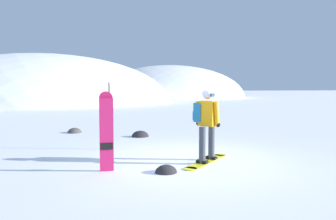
{
  "coord_description": "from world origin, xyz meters",
  "views": [
    {
      "loc": [
        -2.08,
        -6.85,
        1.73
      ],
      "look_at": [
        0.15,
        2.72,
        1.0
      ],
      "focal_mm": 32.54,
      "sensor_mm": 36.0,
      "label": 1
    }
  ],
  "objects_px": {
    "piste_marker_near": "(109,110)",
    "rock_dark": "(140,137)",
    "snowboarder_main": "(206,123)",
    "rock_mid": "(75,133)",
    "spare_snowboard": "(106,131)",
    "rock_small": "(166,173)"
  },
  "relations": [
    {
      "from": "snowboarder_main",
      "to": "rock_mid",
      "type": "distance_m",
      "value": 6.44
    },
    {
      "from": "rock_small",
      "to": "spare_snowboard",
      "type": "bearing_deg",
      "value": 164.02
    },
    {
      "from": "rock_dark",
      "to": "rock_mid",
      "type": "bearing_deg",
      "value": 147.08
    },
    {
      "from": "spare_snowboard",
      "to": "snowboarder_main",
      "type": "bearing_deg",
      "value": 8.46
    },
    {
      "from": "spare_snowboard",
      "to": "rock_mid",
      "type": "xyz_separation_m",
      "value": [
        -1.03,
        5.79,
        -0.84
      ]
    },
    {
      "from": "rock_mid",
      "to": "rock_small",
      "type": "height_order",
      "value": "rock_mid"
    },
    {
      "from": "spare_snowboard",
      "to": "rock_mid",
      "type": "bearing_deg",
      "value": 100.13
    },
    {
      "from": "rock_dark",
      "to": "rock_mid",
      "type": "xyz_separation_m",
      "value": [
        -2.32,
        1.5,
        0.0
      ]
    },
    {
      "from": "snowboarder_main",
      "to": "rock_small",
      "type": "height_order",
      "value": "snowboarder_main"
    },
    {
      "from": "snowboarder_main",
      "to": "piste_marker_near",
      "type": "xyz_separation_m",
      "value": [
        -2.11,
        1.99,
        0.18
      ]
    },
    {
      "from": "rock_mid",
      "to": "piste_marker_near",
      "type": "bearing_deg",
      "value": -71.07
    },
    {
      "from": "rock_dark",
      "to": "snowboarder_main",
      "type": "bearing_deg",
      "value": -76.01
    },
    {
      "from": "snowboarder_main",
      "to": "rock_dark",
      "type": "xyz_separation_m",
      "value": [
        -0.98,
        3.95,
        -0.92
      ]
    },
    {
      "from": "rock_dark",
      "to": "piste_marker_near",
      "type": "bearing_deg",
      "value": -119.99
    },
    {
      "from": "spare_snowboard",
      "to": "piste_marker_near",
      "type": "distance_m",
      "value": 2.35
    },
    {
      "from": "spare_snowboard",
      "to": "piste_marker_near",
      "type": "xyz_separation_m",
      "value": [
        0.15,
        2.33,
        0.26
      ]
    },
    {
      "from": "rock_mid",
      "to": "snowboarder_main",
      "type": "bearing_deg",
      "value": -58.79
    },
    {
      "from": "snowboarder_main",
      "to": "rock_dark",
      "type": "relative_size",
      "value": 2.84
    },
    {
      "from": "piste_marker_near",
      "to": "rock_dark",
      "type": "xyz_separation_m",
      "value": [
        1.13,
        1.96,
        -1.09
      ]
    },
    {
      "from": "piste_marker_near",
      "to": "spare_snowboard",
      "type": "bearing_deg",
      "value": -93.76
    },
    {
      "from": "rock_dark",
      "to": "rock_small",
      "type": "bearing_deg",
      "value": -91.44
    },
    {
      "from": "piste_marker_near",
      "to": "rock_small",
      "type": "height_order",
      "value": "piste_marker_near"
    }
  ]
}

